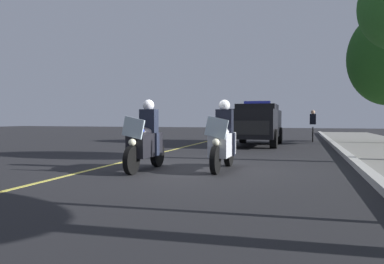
{
  "coord_description": "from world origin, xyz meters",
  "views": [
    {
      "loc": [
        8.99,
        2.76,
        1.27
      ],
      "look_at": [
        -0.34,
        0.0,
        0.9
      ],
      "focal_mm": 34.87,
      "sensor_mm": 36.0,
      "label": 1
    }
  ],
  "objects": [
    {
      "name": "ground_plane",
      "position": [
        0.0,
        0.0,
        0.0
      ],
      "size": [
        80.0,
        80.0,
        0.0
      ],
      "primitive_type": "plane",
      "color": "black"
    },
    {
      "name": "curb_strip",
      "position": [
        0.0,
        4.14,
        0.07
      ],
      "size": [
        48.0,
        0.24,
        0.15
      ],
      "primitive_type": "cube",
      "color": "#B7B5AD",
      "rests_on": "ground"
    },
    {
      "name": "lane_stripe_center",
      "position": [
        0.0,
        -2.17,
        0.0
      ],
      "size": [
        48.0,
        0.12,
        0.01
      ],
      "primitive_type": "cube",
      "color": "#E0D14C",
      "rests_on": "ground"
    },
    {
      "name": "police_motorcycle_lead_left",
      "position": [
        0.67,
        -0.87,
        0.7
      ],
      "size": [
        2.14,
        0.56,
        1.72
      ],
      "color": "black",
      "rests_on": "ground"
    },
    {
      "name": "police_motorcycle_lead_right",
      "position": [
        0.08,
        0.91,
        0.7
      ],
      "size": [
        2.14,
        0.56,
        1.72
      ],
      "color": "black",
      "rests_on": "ground"
    },
    {
      "name": "police_suv",
      "position": [
        -8.36,
        0.75,
        1.07
      ],
      "size": [
        4.93,
        2.13,
        2.05
      ],
      "color": "black",
      "rests_on": "ground"
    },
    {
      "name": "cyclist_background",
      "position": [
        -12.11,
        3.31,
        0.84
      ],
      "size": [
        1.76,
        0.32,
        1.69
      ],
      "color": "black",
      "rests_on": "ground"
    }
  ]
}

